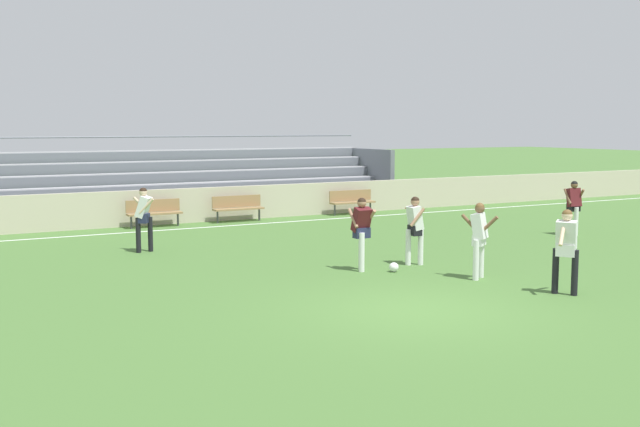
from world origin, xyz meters
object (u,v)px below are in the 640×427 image
bench_near_bin (154,211)px  player_dark_challenging (574,203)px  soccer_ball (394,267)px  player_white_pressing_high (479,234)px  player_white_on_ball (566,244)px  bleacher_stand (125,183)px  player_dark_trailing_run (362,227)px  player_white_dropping_back (144,214)px  bench_centre_sideline (238,206)px  player_white_wide_left (415,225)px  bench_near_wall_gap (352,200)px

bench_near_bin → player_dark_challenging: (10.64, -7.96, 0.44)m
soccer_ball → player_white_pressing_high: bearing=-52.6°
bench_near_bin → player_white_on_ball: size_ratio=1.06×
bleacher_stand → bench_near_bin: size_ratio=11.74×
bleacher_stand → bench_near_bin: bleacher_stand is taller
player_dark_trailing_run → soccer_ball: 1.17m
player_dark_trailing_run → player_white_dropping_back: bearing=126.4°
player_white_dropping_back → soccer_ball: 6.94m
bench_centre_sideline → player_white_dropping_back: 6.67m
player_white_pressing_high → player_white_on_ball: bearing=-76.9°
player_white_wide_left → player_dark_trailing_run: size_ratio=0.98×
bench_near_bin → player_white_dropping_back: 5.08m
player_white_wide_left → player_white_on_ball: (0.71, -4.05, 0.03)m
player_dark_challenging → player_white_dropping_back: player_white_dropping_back is taller
player_white_on_ball → player_white_pressing_high: (-0.47, 2.02, -0.02)m
player_white_wide_left → player_dark_challenging: (7.18, 1.77, 0.01)m
player_dark_trailing_run → player_white_dropping_back: size_ratio=0.99×
bench_centre_sideline → player_dark_challenging: 11.07m
bench_near_wall_gap → player_white_pressing_high: bearing=-108.3°
player_dark_trailing_run → player_dark_challenging: player_dark_trailing_run is taller
player_white_pressing_high → player_white_dropping_back: bearing=127.6°
bench_near_wall_gap → bench_centre_sideline: same height
bleacher_stand → player_dark_challenging: (10.80, -10.92, -0.28)m
bleacher_stand → soccer_ball: (2.70, -13.18, -1.16)m
player_dark_trailing_run → bleacher_stand: bearing=99.6°
bench_centre_sideline → player_dark_trailing_run: size_ratio=1.07×
player_dark_challenging → player_white_on_ball: size_ratio=0.98×
player_dark_trailing_run → player_white_pressing_high: 2.67m
player_white_wide_left → player_dark_trailing_run: (-1.48, 0.01, 0.03)m
player_white_on_ball → player_white_dropping_back: (-5.85, 9.00, 0.01)m
player_white_pressing_high → player_white_wide_left: bearing=96.8°
bench_near_wall_gap → player_dark_trailing_run: player_dark_trailing_run is taller
bench_near_bin → player_dark_challenging: 13.30m
bench_centre_sideline → player_white_on_ball: size_ratio=1.06×
player_white_pressing_high → player_white_dropping_back: (-5.38, 6.98, 0.03)m
bench_near_wall_gap → player_dark_trailing_run: (-5.61, -9.72, 0.46)m
player_dark_challenging → player_white_dropping_back: 12.72m
player_white_on_ball → player_white_dropping_back: size_ratio=0.99×
bench_near_bin → soccer_ball: bearing=-76.1°
bleacher_stand → soccer_ball: size_ratio=96.09×
player_dark_trailing_run → bench_near_bin: bearing=101.5°
player_dark_trailing_run → player_dark_challenging: (8.66, 1.76, -0.02)m
player_dark_trailing_run → player_white_on_ball: (2.20, -4.05, 0.00)m
player_dark_trailing_run → player_white_dropping_back: 6.15m
player_dark_challenging → player_white_on_ball: player_white_on_ball is taller
bench_centre_sideline → player_white_wide_left: (0.50, -9.73, 0.43)m
player_white_pressing_high → player_dark_challenging: bearing=28.7°
bench_near_wall_gap → player_white_dropping_back: bearing=-152.7°
player_white_on_ball → player_white_pressing_high: size_ratio=1.02×
bench_centre_sideline → player_dark_challenging: bearing=-46.1°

